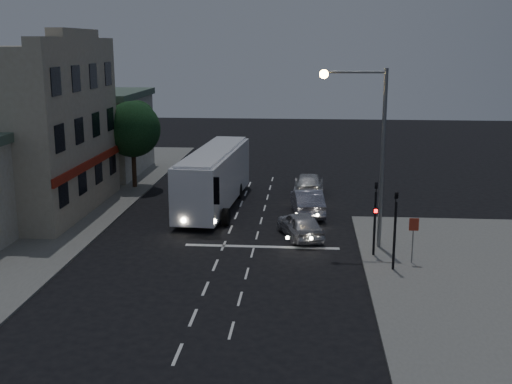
# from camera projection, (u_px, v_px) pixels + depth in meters

# --- Properties ---
(ground) EXTENTS (120.00, 120.00, 0.00)m
(ground) POSITION_uv_depth(u_px,v_px,m) (218.00, 258.00, 31.41)
(ground) COLOR black
(sidewalk_far) EXTENTS (12.00, 50.00, 0.12)m
(sidewalk_far) POSITION_uv_depth(u_px,v_px,m) (30.00, 210.00, 40.19)
(sidewalk_far) COLOR slate
(sidewalk_far) RESTS_ON ground
(road_markings) EXTENTS (8.00, 30.55, 0.01)m
(road_markings) POSITION_uv_depth(u_px,v_px,m) (250.00, 239.00, 34.52)
(road_markings) COLOR silver
(road_markings) RESTS_ON ground
(tour_bus) EXTENTS (3.35, 12.31, 3.74)m
(tour_bus) POSITION_uv_depth(u_px,v_px,m) (214.00, 176.00, 40.86)
(tour_bus) COLOR white
(tour_bus) RESTS_ON ground
(car_suv) EXTENTS (2.96, 4.54, 1.44)m
(car_suv) POSITION_uv_depth(u_px,v_px,m) (300.00, 225.00, 34.63)
(car_suv) COLOR silver
(car_suv) RESTS_ON ground
(car_sedan_a) EXTENTS (2.25, 5.00, 1.59)m
(car_sedan_a) POSITION_uv_depth(u_px,v_px,m) (307.00, 202.00, 39.30)
(car_sedan_a) COLOR #9594A3
(car_sedan_a) RESTS_ON ground
(car_sedan_b) EXTENTS (2.02, 4.93, 1.43)m
(car_sedan_b) POSITION_uv_depth(u_px,v_px,m) (309.00, 184.00, 44.80)
(car_sedan_b) COLOR silver
(car_sedan_b) RESTS_ON ground
(traffic_signal_main) EXTENTS (0.25, 0.35, 4.10)m
(traffic_signal_main) POSITION_uv_depth(u_px,v_px,m) (375.00, 210.00, 31.02)
(traffic_signal_main) COLOR black
(traffic_signal_main) RESTS_ON sidewalk_near
(traffic_signal_side) EXTENTS (0.18, 0.15, 4.10)m
(traffic_signal_side) POSITION_uv_depth(u_px,v_px,m) (395.00, 221.00, 29.05)
(traffic_signal_side) COLOR black
(traffic_signal_side) RESTS_ON sidewalk_near
(regulatory_sign) EXTENTS (0.45, 0.12, 2.20)m
(regulatory_sign) POSITION_uv_depth(u_px,v_px,m) (413.00, 233.00, 30.09)
(regulatory_sign) COLOR slate
(regulatory_sign) RESTS_ON sidewalk_near
(streetlight) EXTENTS (3.32, 0.44, 9.00)m
(streetlight) POSITION_uv_depth(u_px,v_px,m) (370.00, 138.00, 31.67)
(streetlight) COLOR slate
(streetlight) RESTS_ON sidewalk_near
(main_building) EXTENTS (10.12, 12.00, 11.00)m
(main_building) POSITION_uv_depth(u_px,v_px,m) (9.00, 129.00, 39.11)
(main_building) COLOR gray
(main_building) RESTS_ON sidewalk_far
(low_building_north) EXTENTS (9.40, 9.40, 6.50)m
(low_building_north) POSITION_uv_depth(u_px,v_px,m) (85.00, 132.00, 51.13)
(low_building_north) COLOR #9D9A87
(low_building_north) RESTS_ON sidewalk_far
(street_tree) EXTENTS (4.00, 4.00, 6.20)m
(street_tree) POSITION_uv_depth(u_px,v_px,m) (132.00, 127.00, 45.63)
(street_tree) COLOR black
(street_tree) RESTS_ON sidewalk_far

